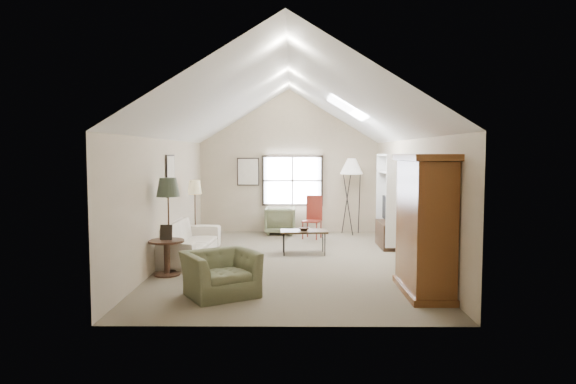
{
  "coord_description": "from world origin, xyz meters",
  "views": [
    {
      "loc": [
        0.08,
        -10.43,
        2.23
      ],
      "look_at": [
        0.0,
        0.4,
        1.4
      ],
      "focal_mm": 32.0,
      "sensor_mm": 36.0,
      "label": 1
    }
  ],
  "objects_px": {
    "armchair_far": "(280,220)",
    "side_chair": "(312,217)",
    "armoire": "(425,225)",
    "coffee_table": "(304,242)",
    "armchair_near": "(221,274)",
    "side_table": "(167,258)",
    "sofa": "(185,240)"
  },
  "relations": [
    {
      "from": "sofa",
      "to": "coffee_table",
      "type": "xyz_separation_m",
      "value": [
        2.55,
        0.39,
        -0.12
      ]
    },
    {
      "from": "side_table",
      "to": "coffee_table",
      "type": "bearing_deg",
      "value": 38.07
    },
    {
      "from": "armoire",
      "to": "side_chair",
      "type": "bearing_deg",
      "value": 106.83
    },
    {
      "from": "sofa",
      "to": "side_table",
      "type": "height_order",
      "value": "sofa"
    },
    {
      "from": "armchair_near",
      "to": "coffee_table",
      "type": "bearing_deg",
      "value": 37.14
    },
    {
      "from": "armchair_far",
      "to": "coffee_table",
      "type": "height_order",
      "value": "armchair_far"
    },
    {
      "from": "armoire",
      "to": "armchair_near",
      "type": "xyz_separation_m",
      "value": [
        -3.21,
        -0.17,
        -0.76
      ]
    },
    {
      "from": "side_table",
      "to": "side_chair",
      "type": "relative_size",
      "value": 0.58
    },
    {
      "from": "armoire",
      "to": "sofa",
      "type": "xyz_separation_m",
      "value": [
        -4.38,
        2.76,
        -0.72
      ]
    },
    {
      "from": "sofa",
      "to": "coffee_table",
      "type": "relative_size",
      "value": 2.52
    },
    {
      "from": "armoire",
      "to": "side_table",
      "type": "height_order",
      "value": "armoire"
    },
    {
      "from": "armchair_far",
      "to": "side_chair",
      "type": "distance_m",
      "value": 1.13
    },
    {
      "from": "coffee_table",
      "to": "side_chair",
      "type": "distance_m",
      "value": 2.08
    },
    {
      "from": "coffee_table",
      "to": "armoire",
      "type": "bearing_deg",
      "value": -59.83
    },
    {
      "from": "sofa",
      "to": "armoire",
      "type": "bearing_deg",
      "value": -118.24
    },
    {
      "from": "coffee_table",
      "to": "sofa",
      "type": "bearing_deg",
      "value": -171.2
    },
    {
      "from": "sofa",
      "to": "armchair_near",
      "type": "relative_size",
      "value": 2.44
    },
    {
      "from": "sofa",
      "to": "side_table",
      "type": "relative_size",
      "value": 3.99
    },
    {
      "from": "armchair_near",
      "to": "side_table",
      "type": "xyz_separation_m",
      "value": [
        -1.17,
        1.33,
        -0.02
      ]
    },
    {
      "from": "coffee_table",
      "to": "side_table",
      "type": "xyz_separation_m",
      "value": [
        -2.55,
        -1.99,
        0.06
      ]
    },
    {
      "from": "armchair_near",
      "to": "side_table",
      "type": "height_order",
      "value": "armchair_near"
    },
    {
      "from": "armchair_far",
      "to": "side_chair",
      "type": "height_order",
      "value": "side_chair"
    },
    {
      "from": "armchair_near",
      "to": "armchair_far",
      "type": "bearing_deg",
      "value": 52.21
    },
    {
      "from": "armoire",
      "to": "coffee_table",
      "type": "xyz_separation_m",
      "value": [
        -1.83,
        3.16,
        -0.84
      ]
    },
    {
      "from": "armoire",
      "to": "armchair_far",
      "type": "height_order",
      "value": "armoire"
    },
    {
      "from": "armchair_far",
      "to": "coffee_table",
      "type": "distance_m",
      "value": 2.84
    },
    {
      "from": "armoire",
      "to": "coffee_table",
      "type": "relative_size",
      "value": 2.14
    },
    {
      "from": "armoire",
      "to": "coffee_table",
      "type": "height_order",
      "value": "armoire"
    },
    {
      "from": "sofa",
      "to": "side_table",
      "type": "distance_m",
      "value": 1.6
    },
    {
      "from": "coffee_table",
      "to": "armchair_far",
      "type": "bearing_deg",
      "value": 101.8
    },
    {
      "from": "armoire",
      "to": "sofa",
      "type": "height_order",
      "value": "armoire"
    },
    {
      "from": "armchair_near",
      "to": "side_table",
      "type": "distance_m",
      "value": 1.77
    }
  ]
}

